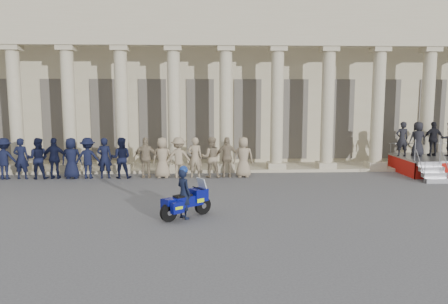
% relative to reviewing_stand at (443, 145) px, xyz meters
% --- Properties ---
extents(ground, '(90.00, 90.00, 0.00)m').
position_rel_reviewing_stand_xyz_m(ground, '(-12.12, -7.01, -1.42)').
color(ground, '#4D4D50').
rests_on(ground, ground).
extents(building, '(40.00, 12.50, 9.00)m').
position_rel_reviewing_stand_xyz_m(building, '(-12.12, 7.73, 3.10)').
color(building, tan).
rests_on(building, ground).
extents(officer_rank, '(15.03, 0.73, 1.93)m').
position_rel_reviewing_stand_xyz_m(officer_rank, '(-17.13, -0.60, -0.46)').
color(officer_rank, black).
rests_on(officer_rank, ground).
extents(reviewing_stand, '(4.63, 4.05, 2.58)m').
position_rel_reviewing_stand_xyz_m(reviewing_stand, '(0.00, 0.00, 0.00)').
color(reviewing_stand, gray).
rests_on(reviewing_stand, ground).
extents(motorcycle, '(1.61, 1.37, 1.23)m').
position_rel_reviewing_stand_xyz_m(motorcycle, '(-12.49, -7.44, -0.89)').
color(motorcycle, black).
rests_on(motorcycle, ground).
extents(rider, '(0.66, 0.70, 1.70)m').
position_rel_reviewing_stand_xyz_m(rider, '(-12.57, -7.51, -0.57)').
color(rider, black).
rests_on(rider, ground).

